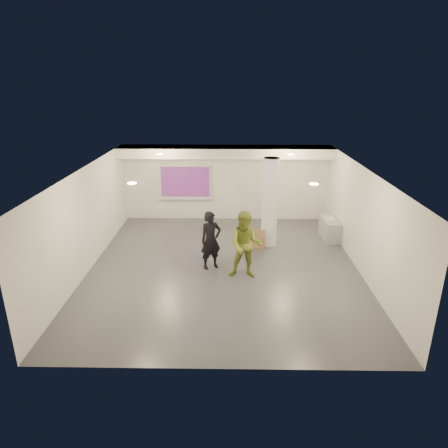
{
  "coord_description": "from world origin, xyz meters",
  "views": [
    {
      "loc": [
        0.19,
        -10.88,
        5.35
      ],
      "look_at": [
        0.0,
        0.4,
        1.25
      ],
      "focal_mm": 32.0,
      "sensor_mm": 36.0,
      "label": 1
    }
  ],
  "objects_px": {
    "projection_screen": "(185,182)",
    "man": "(246,245)",
    "credenza": "(330,229)",
    "column": "(270,203)",
    "woman": "(211,240)"
  },
  "relations": [
    {
      "from": "credenza",
      "to": "woman",
      "type": "height_order",
      "value": "woman"
    },
    {
      "from": "credenza",
      "to": "woman",
      "type": "distance_m",
      "value": 4.78
    },
    {
      "from": "column",
      "to": "credenza",
      "type": "relative_size",
      "value": 2.43
    },
    {
      "from": "woman",
      "to": "credenza",
      "type": "bearing_deg",
      "value": 4.28
    },
    {
      "from": "column",
      "to": "man",
      "type": "bearing_deg",
      "value": -110.15
    },
    {
      "from": "column",
      "to": "projection_screen",
      "type": "xyz_separation_m",
      "value": [
        -3.1,
        2.65,
        0.03
      ]
    },
    {
      "from": "projection_screen",
      "to": "man",
      "type": "height_order",
      "value": "projection_screen"
    },
    {
      "from": "man",
      "to": "projection_screen",
      "type": "bearing_deg",
      "value": 119.92
    },
    {
      "from": "woman",
      "to": "column",
      "type": "bearing_deg",
      "value": 17.68
    },
    {
      "from": "projection_screen",
      "to": "man",
      "type": "distance_m",
      "value": 5.53
    },
    {
      "from": "projection_screen",
      "to": "credenza",
      "type": "relative_size",
      "value": 1.7
    },
    {
      "from": "column",
      "to": "man",
      "type": "relative_size",
      "value": 1.53
    },
    {
      "from": "column",
      "to": "man",
      "type": "height_order",
      "value": "column"
    },
    {
      "from": "credenza",
      "to": "projection_screen",
      "type": "bearing_deg",
      "value": 157.18
    },
    {
      "from": "credenza",
      "to": "woman",
      "type": "xyz_separation_m",
      "value": [
        -4.1,
        -2.41,
        0.52
      ]
    }
  ]
}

